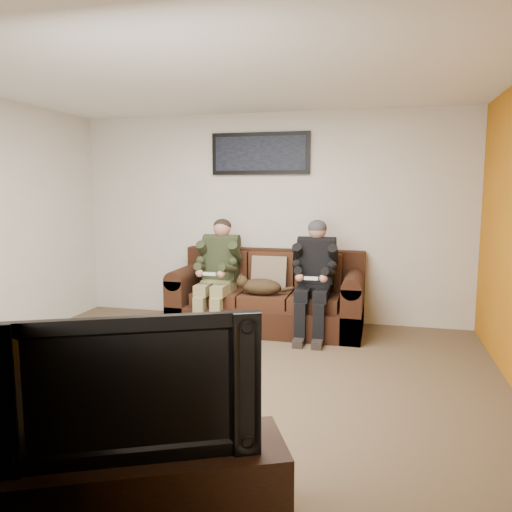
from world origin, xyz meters
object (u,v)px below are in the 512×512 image
(person_right, at_px, (315,271))
(television, at_px, (131,382))
(tv_stand, at_px, (135,495))
(sofa, at_px, (269,299))
(cat, at_px, (260,286))
(person_left, at_px, (218,267))
(framed_poster, at_px, (260,154))

(person_right, relative_size, television, 1.13)
(tv_stand, height_order, television, television)
(sofa, distance_m, cat, 0.34)
(tv_stand, relative_size, television, 1.23)
(person_left, bearing_deg, person_right, 0.02)
(television, bearing_deg, cat, 69.16)
(sofa, xyz_separation_m, person_left, (-0.58, -0.19, 0.39))
(person_left, height_order, cat, person_left)
(framed_poster, height_order, tv_stand, framed_poster)
(person_right, height_order, framed_poster, framed_poster)
(person_left, distance_m, person_right, 1.15)
(cat, bearing_deg, person_right, 7.53)
(person_right, bearing_deg, sofa, 162.02)
(person_left, relative_size, cat, 1.98)
(cat, relative_size, tv_stand, 0.46)
(person_right, xyz_separation_m, framed_poster, (-0.78, 0.57, 1.36))
(cat, height_order, television, television)
(person_left, bearing_deg, cat, -8.79)
(television, bearing_deg, framed_poster, 70.63)
(person_left, height_order, tv_stand, person_left)
(cat, distance_m, television, 3.53)
(sofa, height_order, tv_stand, sofa)
(framed_poster, xyz_separation_m, television, (0.40, -4.17, -1.31))
(sofa, relative_size, person_right, 1.71)
(person_left, distance_m, television, 3.68)
(cat, height_order, framed_poster, framed_poster)
(person_left, relative_size, person_right, 0.99)
(sofa, height_order, person_left, person_left)
(framed_poster, relative_size, television, 1.07)
(sofa, distance_m, person_left, 0.72)
(sofa, xyz_separation_m, television, (0.20, -3.78, 0.44))
(person_left, distance_m, tv_stand, 3.71)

